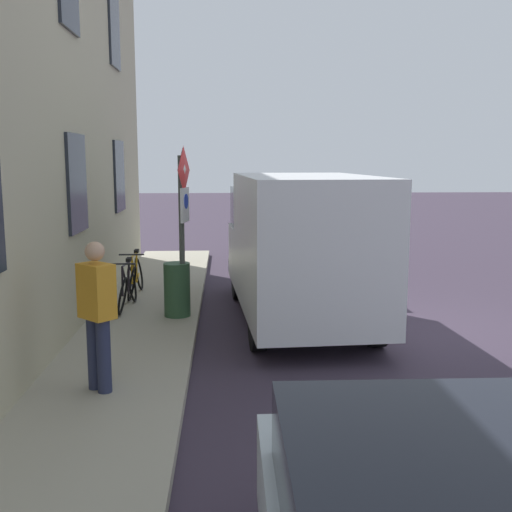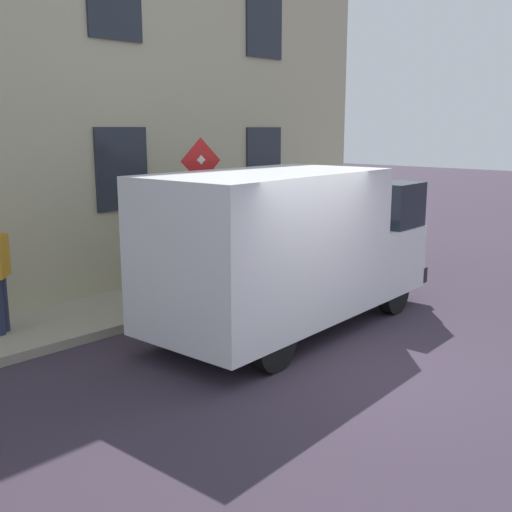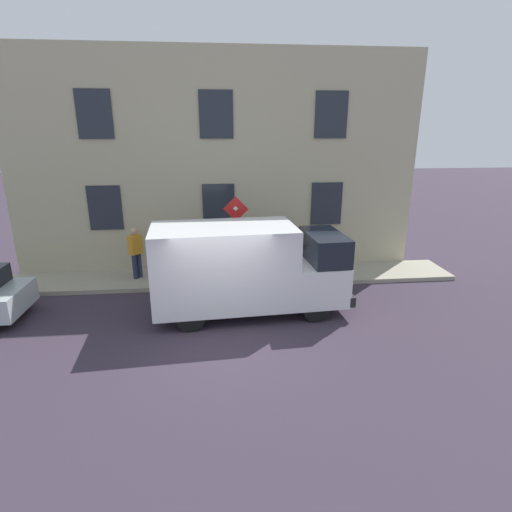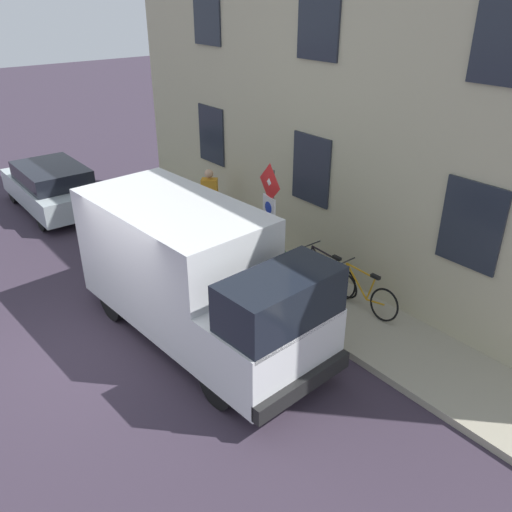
{
  "view_description": "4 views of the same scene",
  "coord_description": "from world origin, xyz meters",
  "px_view_note": "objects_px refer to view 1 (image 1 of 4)",
  "views": [
    {
      "loc": [
        2.61,
        9.59,
        2.77
      ],
      "look_at": [
        2.12,
        -0.37,
        1.18
      ],
      "focal_mm": 43.19,
      "sensor_mm": 36.0,
      "label": 1
    },
    {
      "loc": [
        -4.63,
        6.47,
        3.11
      ],
      "look_at": [
        2.21,
        -0.74,
        1.04
      ],
      "focal_mm": 42.9,
      "sensor_mm": 36.0,
      "label": 2
    },
    {
      "loc": [
        -9.06,
        0.13,
        5.01
      ],
      "look_at": [
        2.05,
        -1.01,
        1.43
      ],
      "focal_mm": 28.45,
      "sensor_mm": 36.0,
      "label": 3
    },
    {
      "loc": [
        -2.92,
        -7.84,
        5.94
      ],
      "look_at": [
        3.17,
        -0.22,
        0.92
      ],
      "focal_mm": 36.98,
      "sensor_mm": 36.0,
      "label": 4
    }
  ],
  "objects_px": {
    "sign_post_stacked": "(184,208)",
    "bicycle_black": "(127,288)",
    "delivery_van": "(299,244)",
    "bicycle_orange": "(136,277)",
    "pedestrian": "(97,311)",
    "litter_bin": "(177,290)"
  },
  "relations": [
    {
      "from": "pedestrian",
      "to": "litter_bin",
      "type": "xyz_separation_m",
      "value": [
        -0.63,
        -3.34,
        -0.48
      ]
    },
    {
      "from": "sign_post_stacked",
      "to": "pedestrian",
      "type": "bearing_deg",
      "value": 76.89
    },
    {
      "from": "delivery_van",
      "to": "bicycle_orange",
      "type": "xyz_separation_m",
      "value": [
        2.97,
        -1.48,
        -0.82
      ]
    },
    {
      "from": "sign_post_stacked",
      "to": "bicycle_orange",
      "type": "relative_size",
      "value": 1.58
    },
    {
      "from": "sign_post_stacked",
      "to": "litter_bin",
      "type": "relative_size",
      "value": 3.0
    },
    {
      "from": "bicycle_black",
      "to": "pedestrian",
      "type": "distance_m",
      "value": 3.97
    },
    {
      "from": "delivery_van",
      "to": "pedestrian",
      "type": "bearing_deg",
      "value": 138.42
    },
    {
      "from": "delivery_van",
      "to": "pedestrian",
      "type": "relative_size",
      "value": 3.17
    },
    {
      "from": "pedestrian",
      "to": "bicycle_black",
      "type": "bearing_deg",
      "value": -132.38
    },
    {
      "from": "bicycle_orange",
      "to": "litter_bin",
      "type": "height_order",
      "value": "litter_bin"
    },
    {
      "from": "bicycle_black",
      "to": "delivery_van",
      "type": "bearing_deg",
      "value": 80.89
    },
    {
      "from": "pedestrian",
      "to": "bicycle_orange",
      "type": "bearing_deg",
      "value": -133.25
    },
    {
      "from": "bicycle_black",
      "to": "bicycle_orange",
      "type": "bearing_deg",
      "value": -179.97
    },
    {
      "from": "delivery_van",
      "to": "bicycle_black",
      "type": "bearing_deg",
      "value": 77.21
    },
    {
      "from": "delivery_van",
      "to": "bicycle_orange",
      "type": "bearing_deg",
      "value": 59.83
    },
    {
      "from": "sign_post_stacked",
      "to": "bicycle_black",
      "type": "bearing_deg",
      "value": -30.97
    },
    {
      "from": "bicycle_black",
      "to": "sign_post_stacked",
      "type": "bearing_deg",
      "value": 59.07
    },
    {
      "from": "delivery_van",
      "to": "pedestrian",
      "type": "xyz_separation_m",
      "value": [
        2.68,
        3.44,
        -0.26
      ]
    },
    {
      "from": "pedestrian",
      "to": "litter_bin",
      "type": "bearing_deg",
      "value": -147.25
    },
    {
      "from": "sign_post_stacked",
      "to": "bicycle_black",
      "type": "xyz_separation_m",
      "value": [
        1.06,
        -0.63,
        -1.45
      ]
    },
    {
      "from": "bicycle_orange",
      "to": "pedestrian",
      "type": "bearing_deg",
      "value": 2.44
    },
    {
      "from": "delivery_van",
      "to": "bicycle_black",
      "type": "xyz_separation_m",
      "value": [
        2.97,
        -0.48,
        -0.82
      ]
    }
  ]
}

